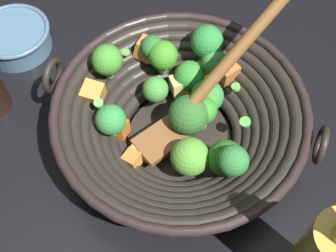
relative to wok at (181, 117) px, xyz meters
name	(u,v)px	position (x,y,z in m)	size (l,w,h in m)	color
ground_plane	(179,139)	(0.00, 0.00, -0.06)	(4.00, 4.00, 0.00)	black
wok	(181,117)	(0.00, 0.00, 0.00)	(0.37, 0.38, 0.21)	black
prep_bowl	(15,38)	(-0.30, -0.16, -0.04)	(0.13, 0.13, 0.04)	slate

